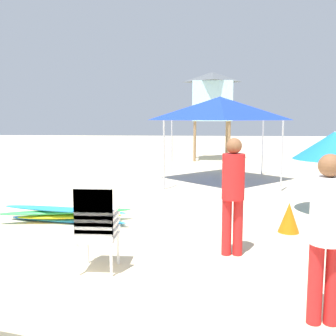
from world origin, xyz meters
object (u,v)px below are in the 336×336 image
(lifeguard_near_left, at_px, (233,189))
(lifeguard_tower, at_px, (212,97))
(stacked_plastic_chairs, at_px, (96,219))
(traffic_cone_far, at_px, (289,218))
(lifeguard_near_right, at_px, (327,229))
(surfboard_pile, at_px, (66,214))
(beach_umbrella_left, at_px, (334,145))
(popup_canopy, at_px, (220,108))

(lifeguard_near_left, relative_size, lifeguard_tower, 0.41)
(stacked_plastic_chairs, xyz_separation_m, lifeguard_tower, (1.89, 13.76, 2.27))
(lifeguard_near_left, relative_size, traffic_cone_far, 3.25)
(stacked_plastic_chairs, height_order, lifeguard_tower, lifeguard_tower)
(stacked_plastic_chairs, relative_size, lifeguard_near_left, 0.71)
(lifeguard_tower, bearing_deg, lifeguard_near_right, -87.72)
(surfboard_pile, height_order, lifeguard_tower, lifeguard_tower)
(surfboard_pile, distance_m, beach_umbrella_left, 5.49)
(lifeguard_near_left, height_order, traffic_cone_far, lifeguard_near_left)
(lifeguard_near_right, height_order, beach_umbrella_left, beach_umbrella_left)
(popup_canopy, height_order, beach_umbrella_left, popup_canopy)
(surfboard_pile, bearing_deg, beach_umbrella_left, 11.98)
(beach_umbrella_left, bearing_deg, popup_canopy, 117.38)
(lifeguard_near_right, xyz_separation_m, lifeguard_tower, (-0.59, 14.81, 2.03))
(stacked_plastic_chairs, height_order, lifeguard_near_left, lifeguard_near_left)
(surfboard_pile, distance_m, lifeguard_near_left, 3.43)
(stacked_plastic_chairs, height_order, beach_umbrella_left, beach_umbrella_left)
(lifeguard_tower, bearing_deg, traffic_cone_far, -85.35)
(lifeguard_tower, xyz_separation_m, traffic_cone_far, (0.96, -11.78, -2.71))
(stacked_plastic_chairs, xyz_separation_m, popup_canopy, (1.93, 7.45, 1.56))
(lifeguard_tower, distance_m, beach_umbrella_left, 10.70)
(lifeguard_tower, relative_size, traffic_cone_far, 7.85)
(stacked_plastic_chairs, height_order, lifeguard_near_right, lifeguard_near_right)
(lifeguard_near_left, bearing_deg, beach_umbrella_left, 49.19)
(surfboard_pile, xyz_separation_m, lifeguard_near_left, (2.97, -1.50, 0.81))
(popup_canopy, bearing_deg, lifeguard_near_left, -91.33)
(stacked_plastic_chairs, height_order, traffic_cone_far, stacked_plastic_chairs)
(popup_canopy, distance_m, traffic_cone_far, 5.89)
(lifeguard_near_left, bearing_deg, traffic_cone_far, 48.12)
(popup_canopy, bearing_deg, lifeguard_tower, 90.34)
(stacked_plastic_chairs, bearing_deg, beach_umbrella_left, 40.16)
(lifeguard_near_left, distance_m, beach_umbrella_left, 3.48)
(stacked_plastic_chairs, bearing_deg, surfboard_pile, 117.60)
(lifeguard_near_right, height_order, traffic_cone_far, lifeguard_near_right)
(surfboard_pile, bearing_deg, lifeguard_near_right, -42.24)
(lifeguard_near_left, height_order, lifeguard_tower, lifeguard_tower)
(popup_canopy, xyz_separation_m, traffic_cone_far, (0.92, -5.47, -2.00))
(lifeguard_near_right, relative_size, traffic_cone_far, 3.15)
(lifeguard_near_right, xyz_separation_m, popup_canopy, (-0.55, 8.50, 1.32))
(lifeguard_near_right, distance_m, beach_umbrella_left, 4.73)
(lifeguard_tower, bearing_deg, popup_canopy, -89.66)
(surfboard_pile, xyz_separation_m, lifeguard_tower, (3.09, 11.47, 2.81))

